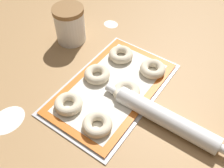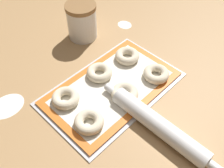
% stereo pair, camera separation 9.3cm
% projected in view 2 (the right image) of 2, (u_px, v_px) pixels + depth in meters
% --- Properties ---
extents(ground_plane, '(2.80, 2.80, 0.00)m').
position_uv_depth(ground_plane, '(118.00, 91.00, 0.88)').
color(ground_plane, '#A87F51').
extents(baking_tray, '(0.46, 0.28, 0.01)m').
position_uv_depth(baking_tray, '(112.00, 88.00, 0.88)').
color(baking_tray, silver).
rests_on(baking_tray, ground_plane).
extents(baking_mat, '(0.44, 0.26, 0.00)m').
position_uv_depth(baking_mat, '(112.00, 87.00, 0.88)').
color(baking_mat, orange).
rests_on(baking_mat, baking_tray).
extents(bagel_front_left, '(0.09, 0.09, 0.03)m').
position_uv_depth(bagel_front_left, '(89.00, 122.00, 0.77)').
color(bagel_front_left, beige).
rests_on(bagel_front_left, baking_mat).
extents(bagel_front_center, '(0.09, 0.09, 0.03)m').
position_uv_depth(bagel_front_center, '(125.00, 93.00, 0.84)').
color(bagel_front_center, beige).
rests_on(bagel_front_center, baking_mat).
extents(bagel_front_right, '(0.09, 0.09, 0.03)m').
position_uv_depth(bagel_front_right, '(156.00, 74.00, 0.90)').
color(bagel_front_right, beige).
rests_on(bagel_front_right, baking_mat).
extents(bagel_back_left, '(0.09, 0.09, 0.03)m').
position_uv_depth(bagel_back_left, '(66.00, 98.00, 0.83)').
color(bagel_back_left, beige).
rests_on(bagel_back_left, baking_mat).
extents(bagel_back_center, '(0.09, 0.09, 0.03)m').
position_uv_depth(bagel_back_center, '(99.00, 73.00, 0.90)').
color(bagel_back_center, beige).
rests_on(bagel_back_center, baking_mat).
extents(bagel_back_right, '(0.09, 0.09, 0.03)m').
position_uv_depth(bagel_back_right, '(127.00, 56.00, 0.96)').
color(bagel_back_right, beige).
rests_on(bagel_back_right, baking_mat).
extents(flour_canister, '(0.12, 0.12, 0.14)m').
position_uv_depth(flour_canister, '(82.00, 21.00, 1.02)').
color(flour_canister, white).
rests_on(flour_canister, ground_plane).
extents(rolling_pin, '(0.05, 0.43, 0.05)m').
position_uv_depth(rolling_pin, '(159.00, 125.00, 0.76)').
color(rolling_pin, silver).
rests_on(rolling_pin, ground_plane).
extents(flour_patch_near, '(0.11, 0.09, 0.00)m').
position_uv_depth(flour_patch_near, '(7.00, 106.00, 0.84)').
color(flour_patch_near, white).
rests_on(flour_patch_near, ground_plane).
extents(flour_patch_far, '(0.05, 0.06, 0.00)m').
position_uv_depth(flour_patch_far, '(125.00, 25.00, 1.12)').
color(flour_patch_far, white).
rests_on(flour_patch_far, ground_plane).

